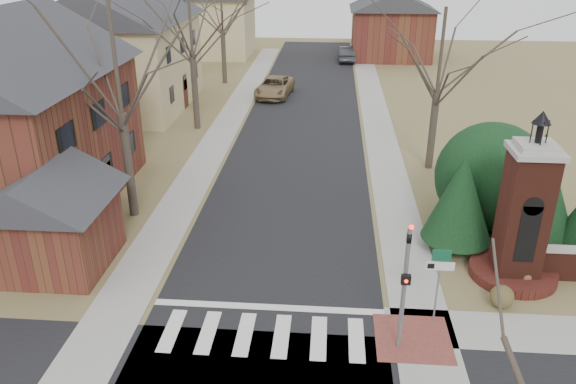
# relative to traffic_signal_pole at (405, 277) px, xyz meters

# --- Properties ---
(ground) EXTENTS (120.00, 120.00, 0.00)m
(ground) POSITION_rel_traffic_signal_pole_xyz_m (-4.30, -0.57, -2.59)
(ground) COLOR olive
(ground) RESTS_ON ground
(main_street) EXTENTS (8.00, 70.00, 0.01)m
(main_street) POSITION_rel_traffic_signal_pole_xyz_m (-4.30, 21.43, -2.58)
(main_street) COLOR black
(main_street) RESTS_ON ground
(crosswalk_zone) EXTENTS (8.00, 2.20, 0.02)m
(crosswalk_zone) POSITION_rel_traffic_signal_pole_xyz_m (-4.30, 0.23, -2.58)
(crosswalk_zone) COLOR silver
(crosswalk_zone) RESTS_ON ground
(stop_bar) EXTENTS (8.00, 0.35, 0.02)m
(stop_bar) POSITION_rel_traffic_signal_pole_xyz_m (-4.30, 1.73, -2.58)
(stop_bar) COLOR silver
(stop_bar) RESTS_ON ground
(sidewalk_right_main) EXTENTS (2.00, 60.00, 0.02)m
(sidewalk_right_main) POSITION_rel_traffic_signal_pole_xyz_m (0.90, 21.43, -2.58)
(sidewalk_right_main) COLOR gray
(sidewalk_right_main) RESTS_ON ground
(sidewalk_left) EXTENTS (2.00, 60.00, 0.02)m
(sidewalk_left) POSITION_rel_traffic_signal_pole_xyz_m (-9.50, 21.43, -2.58)
(sidewalk_left) COLOR gray
(sidewalk_left) RESTS_ON ground
(curb_apron) EXTENTS (2.40, 2.40, 0.02)m
(curb_apron) POSITION_rel_traffic_signal_pole_xyz_m (0.50, 0.43, -2.57)
(curb_apron) COLOR brown
(curb_apron) RESTS_ON ground
(traffic_signal_pole) EXTENTS (0.28, 0.41, 4.50)m
(traffic_signal_pole) POSITION_rel_traffic_signal_pole_xyz_m (0.00, 0.00, 0.00)
(traffic_signal_pole) COLOR slate
(traffic_signal_pole) RESTS_ON ground
(sign_post) EXTENTS (0.90, 0.07, 2.75)m
(sign_post) POSITION_rel_traffic_signal_pole_xyz_m (1.29, 1.41, -0.64)
(sign_post) COLOR slate
(sign_post) RESTS_ON ground
(brick_gate_monument) EXTENTS (3.20, 3.20, 6.47)m
(brick_gate_monument) POSITION_rel_traffic_signal_pole_xyz_m (4.70, 4.42, -0.42)
(brick_gate_monument) COLOR #4D2016
(brick_gate_monument) RESTS_ON ground
(house_brick_left) EXTENTS (9.80, 11.80, 9.42)m
(house_brick_left) POSITION_rel_traffic_signal_pole_xyz_m (-17.31, 9.42, 2.07)
(house_brick_left) COLOR brown
(house_brick_left) RESTS_ON ground
(house_stucco_left) EXTENTS (9.80, 12.80, 9.28)m
(house_stucco_left) POSITION_rel_traffic_signal_pole_xyz_m (-17.80, 26.42, 2.01)
(house_stucco_left) COLOR #D2B78C
(house_stucco_left) RESTS_ON ground
(garage_left) EXTENTS (4.80, 4.80, 4.29)m
(garage_left) POSITION_rel_traffic_signal_pole_xyz_m (-12.82, 3.92, -0.35)
(garage_left) COLOR brown
(garage_left) RESTS_ON ground
(house_distant_left) EXTENTS (10.80, 8.80, 8.53)m
(house_distant_left) POSITION_rel_traffic_signal_pole_xyz_m (-16.31, 47.42, 1.66)
(house_distant_left) COLOR #D2B78C
(house_distant_left) RESTS_ON ground
(house_distant_right) EXTENTS (8.80, 8.80, 7.30)m
(house_distant_right) POSITION_rel_traffic_signal_pole_xyz_m (3.69, 47.42, 1.06)
(house_distant_right) COLOR brown
(house_distant_right) RESTS_ON ground
(evergreen_near) EXTENTS (2.80, 2.80, 4.10)m
(evergreen_near) POSITION_rel_traffic_signal_pole_xyz_m (2.90, 6.43, -0.29)
(evergreen_near) COLOR #473D33
(evergreen_near) RESTS_ON ground
(evergreen_mid) EXTENTS (3.40, 3.40, 4.70)m
(evergreen_mid) POSITION_rel_traffic_signal_pole_xyz_m (6.20, 7.63, 0.01)
(evergreen_mid) COLOR #473D33
(evergreen_mid) RESTS_ON ground
(evergreen_mass) EXTENTS (4.80, 4.80, 4.80)m
(evergreen_mass) POSITION_rel_traffic_signal_pole_xyz_m (4.70, 8.93, -0.19)
(evergreen_mass) COLOR black
(evergreen_mass) RESTS_ON ground
(bare_tree_0) EXTENTS (8.05, 8.05, 11.15)m
(bare_tree_0) POSITION_rel_traffic_signal_pole_xyz_m (-11.30, 8.43, 5.11)
(bare_tree_0) COLOR #473D33
(bare_tree_0) RESTS_ON ground
(bare_tree_1) EXTENTS (8.40, 8.40, 11.64)m
(bare_tree_1) POSITION_rel_traffic_signal_pole_xyz_m (-11.30, 21.43, 5.44)
(bare_tree_1) COLOR #473D33
(bare_tree_1) RESTS_ON ground
(bare_tree_3) EXTENTS (7.00, 7.00, 9.70)m
(bare_tree_3) POSITION_rel_traffic_signal_pole_xyz_m (3.20, 15.43, 4.10)
(bare_tree_3) COLOR #473D33
(bare_tree_3) RESTS_ON ground
(pickup_truck) EXTENTS (3.07, 5.65, 1.51)m
(pickup_truck) POSITION_rel_traffic_signal_pole_xyz_m (-6.95, 30.22, -1.83)
(pickup_truck) COLOR olive
(pickup_truck) RESTS_ON ground
(distant_car) EXTENTS (1.71, 4.70, 1.54)m
(distant_car) POSITION_rel_traffic_signal_pole_xyz_m (-0.90, 44.91, -1.82)
(distant_car) COLOR #313438
(distant_car) RESTS_ON ground
(dry_shrub_left) EXTENTS (0.82, 0.82, 0.82)m
(dry_shrub_left) POSITION_rel_traffic_signal_pole_xyz_m (3.75, 2.43, -2.18)
(dry_shrub_left) COLOR brown
(dry_shrub_left) RESTS_ON ground
(dry_shrub_right) EXTENTS (0.77, 0.77, 0.77)m
(dry_shrub_right) POSITION_rel_traffic_signal_pole_xyz_m (5.00, 4.03, -2.20)
(dry_shrub_right) COLOR brown
(dry_shrub_right) RESTS_ON ground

